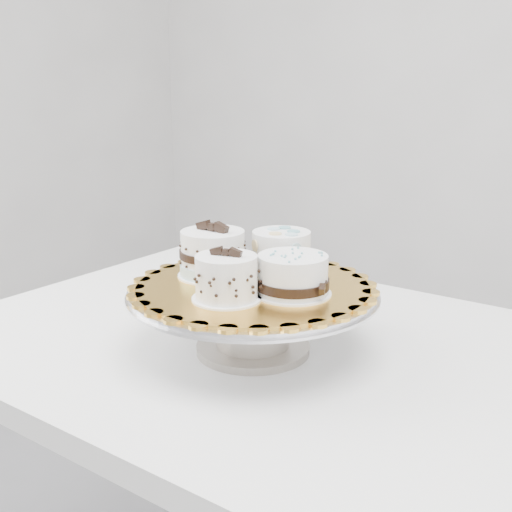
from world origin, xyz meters
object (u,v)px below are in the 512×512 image
Objects in this scene: table at (287,392)px; cake_stand at (253,308)px; cake_dots at (281,252)px; cake_ribbon at (293,276)px; cake_board at (253,286)px; cake_swirl at (226,279)px; cake_banded at (213,255)px.

table is 2.96× the size of cake_stand.
cake_stand is 0.11m from cake_dots.
cake_ribbon is at bearing -70.10° from cake_dots.
cake_board is 2.64× the size of cake_ribbon.
cake_swirl reaches higher than cake_board.
cake_board reaches higher than cake_stand.
table is 8.48× the size of cake_ribbon.
cake_swirl is at bearing -82.90° from cake_stand.
cake_board is 0.08m from cake_ribbon.
cake_stand is 0.10m from cake_ribbon.
cake_banded reaches higher than table.
cake_swirl is 0.96× the size of cake_banded.
table is 9.34× the size of cake_dots.
cake_dots reaches higher than cake_stand.
cake_ribbon is (0.15, -0.00, -0.01)m from cake_banded.
cake_dots is (0.08, 0.08, 0.00)m from cake_banded.
cake_dots reaches higher than table.
cake_stand is 3.43× the size of cake_banded.
cake_banded is at bearing -153.39° from table.
cake_ribbon is at bearing -1.41° from cake_stand.
cake_swirl is (0.01, -0.08, 0.07)m from cake_stand.
cake_dots is (-0.00, 0.08, 0.07)m from cake_stand.
cake_stand is at bearing -117.87° from table.
cake_swirl is 0.12m from cake_banded.
table is 0.23m from cake_ribbon.
cake_banded is at bearing 155.01° from cake_ribbon.
cake_board is at bearing -0.24° from cake_banded.
cake_stand is 0.11m from cake_banded.
cake_swirl is (-0.02, -0.13, 0.23)m from table.
cake_banded reaches higher than cake_stand.
cake_swirl is at bearing -154.69° from cake_ribbon.
cake_banded is (-0.08, 0.00, 0.07)m from cake_stand.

